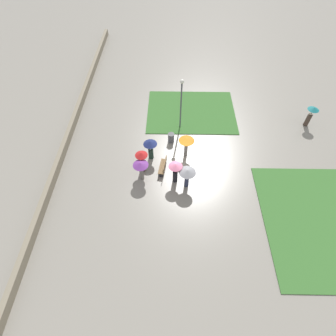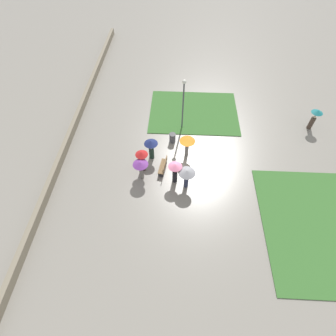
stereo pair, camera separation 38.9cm
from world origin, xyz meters
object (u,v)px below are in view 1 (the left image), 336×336
trash_bin (171,138)px  crowd_person_grey (187,174)px  lone_walker_mid_plaza (311,114)px  crowd_person_pink (175,169)px  crowd_person_orange (186,142)px  park_bench (163,166)px  lamp_post (181,99)px  crowd_person_purple (141,166)px  crowd_person_red (142,159)px  crowd_person_navy (150,147)px

trash_bin → crowd_person_grey: 4.74m
lone_walker_mid_plaza → crowd_person_grey: bearing=-156.0°
trash_bin → crowd_person_pink: crowd_person_pink is taller
crowd_person_orange → lone_walker_mid_plaza: bearing=-46.0°
park_bench → lamp_post: 5.64m
lamp_post → crowd_person_purple: bearing=-26.9°
crowd_person_purple → park_bench: bearing=-96.5°
park_bench → crowd_person_red: bearing=-81.0°
crowd_person_red → crowd_person_navy: crowd_person_red is taller
park_bench → lone_walker_mid_plaza: 13.57m
park_bench → crowd_person_orange: size_ratio=0.83×
lamp_post → trash_bin: 3.22m
crowd_person_navy → lone_walker_mid_plaza: size_ratio=0.94×
crowd_person_grey → crowd_person_red: 3.54m
crowd_person_navy → park_bench: bearing=51.5°
crowd_person_purple → crowd_person_navy: bearing=-48.8°
crowd_person_orange → crowd_person_navy: size_ratio=1.03×
crowd_person_red → crowd_person_navy: 1.37m
lamp_post → crowd_person_grey: 6.49m
trash_bin → crowd_person_grey: (4.50, 1.15, 0.97)m
crowd_person_purple → crowd_person_navy: (-2.05, 0.55, -0.10)m
park_bench → crowd_person_orange: bearing=140.8°
lone_walker_mid_plaza → crowd_person_red: bearing=-167.2°
lamp_post → crowd_person_purple: lamp_post is taller
crowd_person_purple → lone_walker_mid_plaza: (-6.14, 14.00, -0.12)m
crowd_person_pink → lone_walker_mid_plaza: (-6.32, 11.56, -0.07)m
crowd_person_pink → crowd_person_red: bearing=120.2°
crowd_person_grey → crowd_person_red: (-1.40, -3.25, -0.14)m
crowd_person_pink → crowd_person_grey: (0.42, 0.82, 0.07)m
crowd_person_pink → crowd_person_navy: (-2.23, -1.89, -0.06)m
crowd_person_red → lone_walker_mid_plaza: 14.98m
crowd_person_grey → crowd_person_red: crowd_person_red is taller
crowd_person_purple → crowd_person_orange: size_ratio=0.94×
crowd_person_purple → crowd_person_orange: 4.05m
park_bench → crowd_person_pink: crowd_person_pink is taller
crowd_person_red → park_bench: bearing=165.3°
trash_bin → crowd_person_orange: 2.20m
crowd_person_red → crowd_person_orange: (-1.57, 3.28, 0.25)m
crowd_person_orange → lone_walker_mid_plaza: lone_walker_mid_plaza is taller
park_bench → crowd_person_grey: 2.40m
park_bench → crowd_person_grey: (1.41, 1.71, 0.92)m
park_bench → crowd_person_pink: bearing=50.7°
crowd_person_grey → crowd_person_orange: crowd_person_orange is taller
trash_bin → crowd_person_purple: crowd_person_purple is taller
crowd_person_navy → crowd_person_purple: bearing=-2.3°
trash_bin → crowd_person_orange: bearing=37.5°
park_bench → lamp_post: bearing=173.4°
crowd_person_pink → crowd_person_orange: size_ratio=1.02×
trash_bin → crowd_person_navy: (1.84, -1.56, 0.84)m
trash_bin → lone_walker_mid_plaza: lone_walker_mid_plaza is taller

